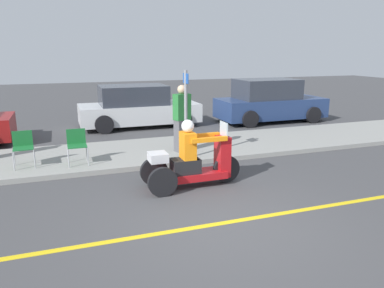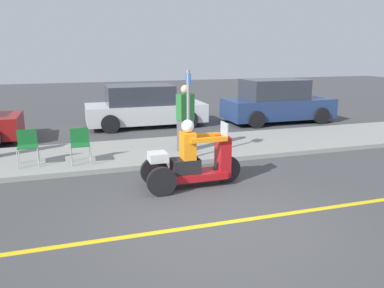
% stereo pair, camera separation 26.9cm
% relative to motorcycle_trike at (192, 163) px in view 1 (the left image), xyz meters
% --- Properties ---
extents(ground_plane, '(60.00, 60.00, 0.00)m').
position_rel_motorcycle_trike_xyz_m(ground_plane, '(-0.10, -1.81, -0.51)').
color(ground_plane, '#424244').
extents(lane_stripe, '(24.00, 0.12, 0.01)m').
position_rel_motorcycle_trike_xyz_m(lane_stripe, '(-0.01, -1.81, -0.51)').
color(lane_stripe, gold).
rests_on(lane_stripe, ground).
extents(sidewalk_strip, '(28.00, 2.80, 0.12)m').
position_rel_motorcycle_trike_xyz_m(sidewalk_strip, '(-0.10, 2.79, -0.45)').
color(sidewalk_strip, gray).
rests_on(sidewalk_strip, ground).
extents(motorcycle_trike, '(2.10, 0.79, 1.42)m').
position_rel_motorcycle_trike_xyz_m(motorcycle_trike, '(0.00, 0.00, 0.00)').
color(motorcycle_trike, black).
rests_on(motorcycle_trike, ground).
extents(spectator_near_curb, '(0.48, 0.37, 1.78)m').
position_rel_motorcycle_trike_xyz_m(spectator_near_curb, '(0.55, 2.34, 0.47)').
color(spectator_near_curb, '#515156').
rests_on(spectator_near_curb, sidewalk_strip).
extents(folding_chair_curbside, '(0.49, 0.49, 0.82)m').
position_rel_motorcycle_trike_xyz_m(folding_chair_curbside, '(-3.38, 2.33, 0.12)').
color(folding_chair_curbside, '#A5A8AD').
rests_on(folding_chair_curbside, sidewalk_strip).
extents(folding_chair_set_back, '(0.46, 0.46, 0.82)m').
position_rel_motorcycle_trike_xyz_m(folding_chair_set_back, '(-2.18, 2.14, 0.12)').
color(folding_chair_set_back, '#A5A8AD').
rests_on(folding_chair_set_back, sidewalk_strip).
extents(parked_car_lot_center, '(4.36, 2.02, 1.54)m').
position_rel_motorcycle_trike_xyz_m(parked_car_lot_center, '(0.23, 6.73, 0.21)').
color(parked_car_lot_center, silver).
rests_on(parked_car_lot_center, ground).
extents(parked_car_lot_far, '(4.27, 1.99, 1.69)m').
position_rel_motorcycle_trike_xyz_m(parked_car_lot_far, '(5.40, 5.99, 0.27)').
color(parked_car_lot_far, navy).
rests_on(parked_car_lot_far, ground).
extents(street_sign, '(0.08, 0.36, 2.20)m').
position_rel_motorcycle_trike_xyz_m(street_sign, '(0.42, 1.64, 0.81)').
color(street_sign, gray).
rests_on(street_sign, sidewalk_strip).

